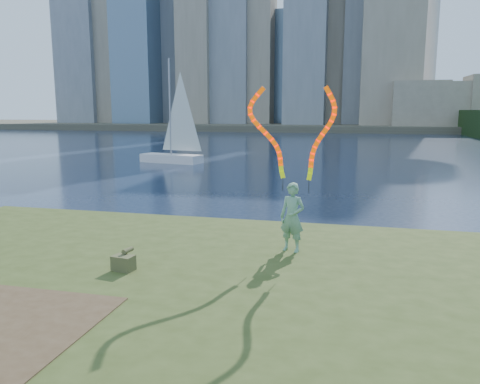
# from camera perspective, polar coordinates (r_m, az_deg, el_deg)

# --- Properties ---
(ground) EXTENTS (320.00, 320.00, 0.00)m
(ground) POSITION_cam_1_polar(r_m,az_deg,el_deg) (9.79, -5.40, -13.73)
(ground) COLOR #17233B
(ground) RESTS_ON ground
(grassy_knoll) EXTENTS (20.00, 18.00, 0.80)m
(grassy_knoll) POSITION_cam_1_polar(r_m,az_deg,el_deg) (7.73, -11.29, -17.89)
(grassy_knoll) COLOR #364518
(grassy_knoll) RESTS_ON ground
(far_shore) EXTENTS (320.00, 40.00, 1.20)m
(far_shore) POSITION_cam_1_polar(r_m,az_deg,el_deg) (103.56, 12.17, 7.85)
(far_shore) COLOR #4B4637
(far_shore) RESTS_ON ground
(woman_with_ribbons) EXTENTS (1.95, 0.64, 3.95)m
(woman_with_ribbons) POSITION_cam_1_polar(r_m,az_deg,el_deg) (10.37, 6.56, 0.44)
(woman_with_ribbons) COLOR #156734
(woman_with_ribbons) RESTS_ON grassy_knoll
(canvas_bag) EXTENTS (0.46, 0.51, 0.40)m
(canvas_bag) POSITION_cam_1_polar(r_m,az_deg,el_deg) (9.61, -13.99, -8.29)
(canvas_bag) COLOR #4B4B29
(canvas_bag) RESTS_ON grassy_knoll
(sailboat) EXTENTS (5.16, 2.56, 7.76)m
(sailboat) POSITION_cam_1_polar(r_m,az_deg,el_deg) (35.81, -8.07, 5.67)
(sailboat) COLOR white
(sailboat) RESTS_ON ground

